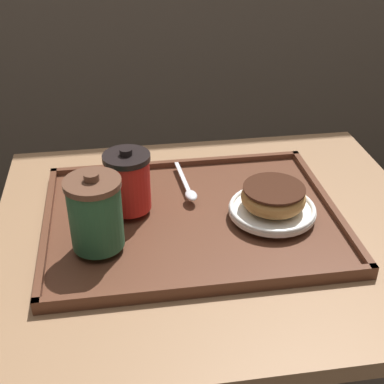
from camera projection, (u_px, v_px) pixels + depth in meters
cafe_table at (213, 299)px, 1.05m from camera, size 0.78×0.67×0.71m
serving_tray at (192, 219)px, 0.96m from camera, size 0.52×0.40×0.02m
coffee_cup_front at (95, 213)px, 0.84m from camera, size 0.09×0.09×0.13m
coffee_cup_rear at (128, 181)px, 0.93m from camera, size 0.08×0.08×0.12m
plate_with_chocolate_donut at (272, 209)px, 0.94m from camera, size 0.15×0.15×0.01m
donut_chocolate_glazed at (273, 197)px, 0.93m from camera, size 0.11×0.11×0.04m
spoon at (188, 189)px, 1.01m from camera, size 0.03×0.15×0.01m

